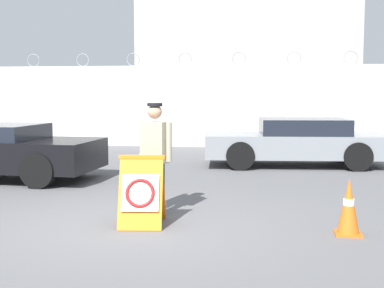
{
  "coord_description": "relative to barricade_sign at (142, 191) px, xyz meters",
  "views": [
    {
      "loc": [
        2.02,
        -7.31,
        1.91
      ],
      "look_at": [
        0.74,
        1.37,
        1.05
      ],
      "focal_mm": 50.0,
      "sensor_mm": 36.0,
      "label": 1
    }
  ],
  "objects": [
    {
      "name": "ground_plane",
      "position": [
        -0.22,
        -0.02,
        -0.5
      ],
      "size": [
        90.0,
        90.0,
        0.0
      ],
      "primitive_type": "plane",
      "color": "#5B5B5E"
    },
    {
      "name": "perimeter_wall",
      "position": [
        -0.22,
        11.13,
        0.91
      ],
      "size": [
        36.0,
        0.3,
        3.27
      ],
      "color": "silver",
      "rests_on": "ground_plane"
    },
    {
      "name": "building_block",
      "position": [
        0.85,
        15.94,
        2.52
      ],
      "size": [
        8.47,
        6.27,
        6.05
      ],
      "color": "#B2ADA3",
      "rests_on": "ground_plane"
    },
    {
      "name": "barricade_sign",
      "position": [
        0.0,
        0.0,
        0.0
      ],
      "size": [
        0.7,
        0.85,
        1.01
      ],
      "rotation": [
        0.0,
        0.0,
        0.12
      ],
      "color": "orange",
      "rests_on": "ground_plane"
    },
    {
      "name": "security_guard",
      "position": [
        0.04,
        0.72,
        0.46
      ],
      "size": [
        0.59,
        0.56,
        1.73
      ],
      "rotation": [
        0.0,
        0.0,
        2.71
      ],
      "color": "#232838",
      "rests_on": "ground_plane"
    },
    {
      "name": "traffic_cone_mid",
      "position": [
        2.85,
        -0.1,
        -0.12
      ],
      "size": [
        0.35,
        0.35,
        0.77
      ],
      "color": "orange",
      "rests_on": "ground_plane"
    },
    {
      "name": "parked_car_front_coupe",
      "position": [
        -4.02,
        3.51,
        0.13
      ],
      "size": [
        4.29,
        2.14,
        1.2
      ],
      "rotation": [
        0.0,
        0.0,
        -0.05
      ],
      "color": "black",
      "rests_on": "ground_plane"
    },
    {
      "name": "parked_car_rear_sedan",
      "position": [
        2.47,
        6.62,
        0.13
      ],
      "size": [
        4.69,
        2.27,
        1.22
      ],
      "rotation": [
        0.0,
        0.0,
        3.23
      ],
      "color": "black",
      "rests_on": "ground_plane"
    }
  ]
}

